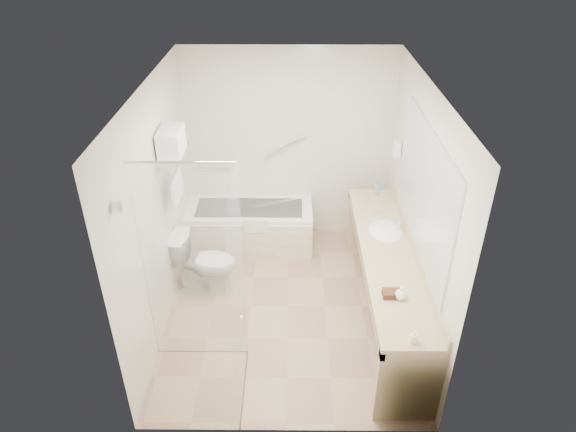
{
  "coord_description": "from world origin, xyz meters",
  "views": [
    {
      "loc": [
        0.04,
        -4.41,
        3.85
      ],
      "look_at": [
        0.0,
        0.3,
        1.0
      ],
      "focal_mm": 32.0,
      "sensor_mm": 36.0,
      "label": 1
    }
  ],
  "objects_px": {
    "vanity_counter": "(387,269)",
    "amenity_basket": "(392,294)",
    "toilet": "(205,263)",
    "bathtub": "(250,226)",
    "water_bottle_left": "(380,197)"
  },
  "relations": [
    {
      "from": "amenity_basket",
      "to": "water_bottle_left",
      "type": "xyz_separation_m",
      "value": [
        0.13,
        1.67,
        0.07
      ]
    },
    {
      "from": "bathtub",
      "to": "amenity_basket",
      "type": "xyz_separation_m",
      "value": [
        1.44,
        -2.08,
        0.6
      ]
    },
    {
      "from": "bathtub",
      "to": "water_bottle_left",
      "type": "xyz_separation_m",
      "value": [
        1.57,
        -0.41,
        0.67
      ]
    },
    {
      "from": "vanity_counter",
      "to": "water_bottle_left",
      "type": "xyz_separation_m",
      "value": [
        0.05,
        0.98,
        0.31
      ]
    },
    {
      "from": "amenity_basket",
      "to": "water_bottle_left",
      "type": "bearing_deg",
      "value": 85.58
    },
    {
      "from": "bathtub",
      "to": "vanity_counter",
      "type": "xyz_separation_m",
      "value": [
        1.52,
        -1.39,
        0.36
      ]
    },
    {
      "from": "amenity_basket",
      "to": "water_bottle_left",
      "type": "relative_size",
      "value": 0.82
    },
    {
      "from": "bathtub",
      "to": "amenity_basket",
      "type": "distance_m",
      "value": 2.6
    },
    {
      "from": "vanity_counter",
      "to": "amenity_basket",
      "type": "bearing_deg",
      "value": -96.82
    },
    {
      "from": "bathtub",
      "to": "vanity_counter",
      "type": "relative_size",
      "value": 0.59
    },
    {
      "from": "toilet",
      "to": "amenity_basket",
      "type": "bearing_deg",
      "value": -115.68
    },
    {
      "from": "water_bottle_left",
      "to": "bathtub",
      "type": "bearing_deg",
      "value": 165.33
    },
    {
      "from": "bathtub",
      "to": "water_bottle_left",
      "type": "relative_size",
      "value": 7.6
    },
    {
      "from": "bathtub",
      "to": "toilet",
      "type": "xyz_separation_m",
      "value": [
        -0.45,
        -0.92,
        0.08
      ]
    },
    {
      "from": "toilet",
      "to": "amenity_basket",
      "type": "xyz_separation_m",
      "value": [
        1.89,
        -1.16,
        0.52
      ]
    }
  ]
}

